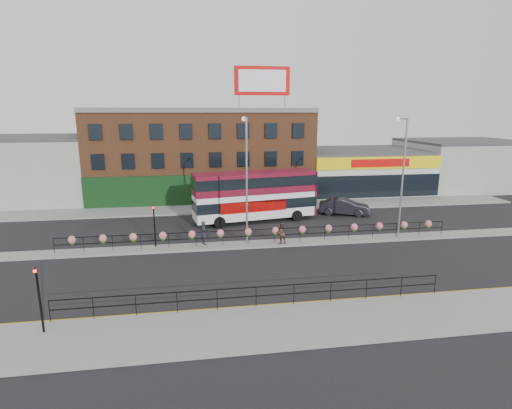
{
  "coord_description": "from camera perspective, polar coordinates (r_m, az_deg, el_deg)",
  "views": [
    {
      "loc": [
        -4.86,
        -28.78,
        10.0
      ],
      "look_at": [
        0.0,
        3.0,
        2.5
      ],
      "focal_mm": 28.0,
      "sensor_mm": 36.0,
      "label": 1
    }
  ],
  "objects": [
    {
      "name": "billboard",
      "position": [
        44.5,
        0.89,
        17.23
      ],
      "size": [
        6.0,
        0.29,
        4.4
      ],
      "color": "#C60704",
      "rests_on": "brick_building"
    },
    {
      "name": "yellow_line_outer",
      "position": [
        21.93,
        5.25,
        -14.05
      ],
      "size": [
        60.0,
        0.1,
        0.01
      ],
      "primitive_type": "cube",
      "color": "gold",
      "rests_on": "ground"
    },
    {
      "name": "warehouse_east",
      "position": [
        60.78,
        27.37,
        5.2
      ],
      "size": [
        14.5,
        12.0,
        6.3
      ],
      "color": "#999A95",
      "rests_on": "ground"
    },
    {
      "name": "double_decker_bus",
      "position": [
        36.86,
        -0.07,
        1.93
      ],
      "size": [
        11.71,
        4.59,
        4.62
      ],
      "color": "white",
      "rests_on": "ground"
    },
    {
      "name": "ground",
      "position": [
        30.85,
        0.85,
        -5.78
      ],
      "size": [
        120.0,
        120.0,
        0.0
      ],
      "primitive_type": "plane",
      "color": "black",
      "rests_on": "ground"
    },
    {
      "name": "warehouse_west",
      "position": [
        52.88,
        -30.23,
        4.45
      ],
      "size": [
        15.5,
        12.0,
        7.3
      ],
      "color": "#999A95",
      "rests_on": "ground"
    },
    {
      "name": "south_railing",
      "position": [
        20.95,
        0.01,
        -12.43
      ],
      "size": [
        20.04,
        0.05,
        1.12
      ],
      "color": "black",
      "rests_on": "south_pavement"
    },
    {
      "name": "traffic_light_south",
      "position": [
        20.58,
        -28.74,
        -10.04
      ],
      "size": [
        0.15,
        0.28,
        3.65
      ],
      "color": "black",
      "rests_on": "south_pavement"
    },
    {
      "name": "pedestrian_b",
      "position": [
        30.52,
        3.61,
        -4.1
      ],
      "size": [
        1.06,
        0.96,
        1.65
      ],
      "primitive_type": "imported",
      "rotation": [
        0.0,
        0.0,
        3.36
      ],
      "color": "#453127",
      "rests_on": "median"
    },
    {
      "name": "yellow_line_inner",
      "position": [
        22.08,
        5.14,
        -13.84
      ],
      "size": [
        60.0,
        0.1,
        0.01
      ],
      "primitive_type": "cube",
      "color": "gold",
      "rests_on": "ground"
    },
    {
      "name": "lamp_column_west",
      "position": [
        29.63,
        -1.41,
        4.92
      ],
      "size": [
        0.34,
        1.66,
        9.49
      ],
      "color": "gray",
      "rests_on": "median"
    },
    {
      "name": "lamp_column_east",
      "position": [
        33.36,
        20.12,
        4.99
      ],
      "size": [
        0.34,
        1.65,
        9.43
      ],
      "color": "gray",
      "rests_on": "median"
    },
    {
      "name": "south_pavement",
      "position": [
        20.09,
        6.76,
        -16.57
      ],
      "size": [
        60.0,
        4.0,
        0.15
      ],
      "primitive_type": "cube",
      "color": "gray",
      "rests_on": "ground"
    },
    {
      "name": "median_railing",
      "position": [
        30.53,
        0.85,
        -3.92
      ],
      "size": [
        30.04,
        0.56,
        1.23
      ],
      "color": "black",
      "rests_on": "median"
    },
    {
      "name": "supermarket",
      "position": [
        53.47,
        14.41,
        4.82
      ],
      "size": [
        15.0,
        12.25,
        5.3
      ],
      "color": "silver",
      "rests_on": "ground"
    },
    {
      "name": "car",
      "position": [
        40.52,
        12.48,
        -0.3
      ],
      "size": [
        5.04,
        6.06,
        1.62
      ],
      "primitive_type": "imported",
      "rotation": [
        0.0,
        0.0,
        1.2
      ],
      "color": "#23222C",
      "rests_on": "ground"
    },
    {
      "name": "pedestrian_a",
      "position": [
        30.47,
        -7.45,
        -4.03
      ],
      "size": [
        0.99,
        0.92,
        1.84
      ],
      "primitive_type": "imported",
      "rotation": [
        0.0,
        0.0,
        1.97
      ],
      "color": "#272531",
      "rests_on": "median"
    },
    {
      "name": "north_pavement",
      "position": [
        42.25,
        -1.85,
        -0.46
      ],
      "size": [
        60.0,
        4.0,
        0.15
      ],
      "primitive_type": "cube",
      "color": "gray",
      "rests_on": "ground"
    },
    {
      "name": "brick_building",
      "position": [
        48.99,
        -7.71,
        7.31
      ],
      "size": [
        25.0,
        12.21,
        10.3
      ],
      "color": "brown",
      "rests_on": "ground"
    },
    {
      "name": "traffic_light_median",
      "position": [
        30.3,
        -14.37,
        -1.68
      ],
      "size": [
        0.15,
        0.28,
        3.65
      ],
      "color": "black",
      "rests_on": "median"
    },
    {
      "name": "median",
      "position": [
        30.83,
        0.85,
        -5.65
      ],
      "size": [
        60.0,
        1.6,
        0.15
      ],
      "primitive_type": "cube",
      "color": "gray",
      "rests_on": "ground"
    }
  ]
}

